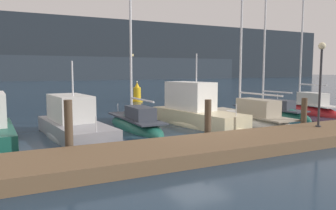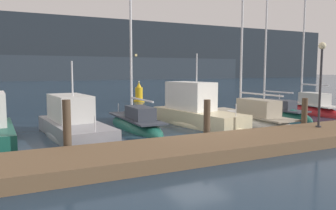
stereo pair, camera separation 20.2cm
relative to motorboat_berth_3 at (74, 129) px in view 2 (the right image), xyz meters
The scene contains 14 objects.
ground_plane 5.58m from the motorboat_berth_3, 30.16° to the right, with size 400.00×400.00×0.00m, color #1E3347.
dock 7.12m from the motorboat_berth_3, 47.40° to the right, with size 31.34×2.80×0.45m, color brown.
mooring_pile_1 3.74m from the motorboat_berth_3, 102.80° to the right, with size 0.28×0.28×1.99m, color #4C3D2D.
mooring_pile_2 6.04m from the motorboat_berth_3, 36.69° to the right, with size 0.28×0.28×1.78m, color #4C3D2D.
mooring_pile_3 11.06m from the motorboat_berth_3, 18.95° to the right, with size 0.28×0.28×1.64m, color #4C3D2D.
motorboat_berth_3 is the anchor object (origin of this frame).
sailboat_berth_4 3.42m from the motorboat_berth_3, 15.51° to the left, with size 1.66×6.16×8.42m.
motorboat_berth_5 6.66m from the motorboat_berth_3, ahead, with size 3.15×6.91×4.47m.
sailboat_berth_6 9.63m from the motorboat_berth_3, ahead, with size 1.97×7.58×9.25m.
sailboat_berth_7 12.90m from the motorboat_berth_3, ahead, with size 2.23×6.42×9.47m.
sailboat_berth_8 16.38m from the motorboat_berth_3, ahead, with size 2.40×6.63×8.79m.
channel_buoy 16.90m from the motorboat_berth_3, 59.36° to the left, with size 1.07×1.07×1.99m.
dock_lamppost 11.35m from the motorboat_berth_3, 26.31° to the right, with size 0.32×0.32×3.77m.
hillside_backdrop 99.09m from the motorboat_berth_3, 87.44° to the left, with size 240.00×23.00×20.05m.
Camera 2 is at (-7.29, -12.24, 2.98)m, focal length 35.00 mm.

